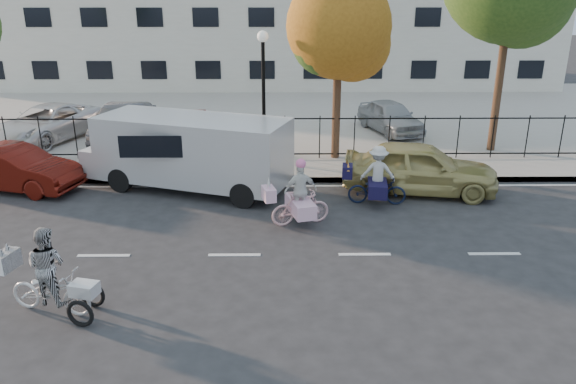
{
  "coord_description": "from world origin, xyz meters",
  "views": [
    {
      "loc": [
        1.11,
        -11.59,
        5.83
      ],
      "look_at": [
        1.25,
        1.2,
        1.1
      ],
      "focal_mm": 35.0,
      "sensor_mm": 36.0,
      "label": 1
    }
  ],
  "objects_px": {
    "lot_car_c": "(124,123)",
    "bull_bike": "(376,181)",
    "lamppost": "(263,74)",
    "unicorn_bike": "(299,201)",
    "gold_sedan": "(420,168)",
    "pedestrian": "(99,143)",
    "lot_car_b": "(47,123)",
    "zebra_trike": "(49,280)",
    "white_van": "(189,150)",
    "lot_car_d": "(390,116)",
    "red_sedan": "(14,168)"
  },
  "relations": [
    {
      "from": "lamppost",
      "to": "white_van",
      "type": "distance_m",
      "value": 3.68
    },
    {
      "from": "red_sedan",
      "to": "lot_car_b",
      "type": "distance_m",
      "value": 5.31
    },
    {
      "from": "gold_sedan",
      "to": "lot_car_c",
      "type": "xyz_separation_m",
      "value": [
        -10.16,
        5.43,
        0.08
      ]
    },
    {
      "from": "zebra_trike",
      "to": "lot_car_c",
      "type": "bearing_deg",
      "value": 22.62
    },
    {
      "from": "white_van",
      "to": "lot_car_c",
      "type": "height_order",
      "value": "white_van"
    },
    {
      "from": "lot_car_b",
      "to": "zebra_trike",
      "type": "bearing_deg",
      "value": -49.36
    },
    {
      "from": "gold_sedan",
      "to": "lot_car_b",
      "type": "bearing_deg",
      "value": 76.79
    },
    {
      "from": "zebra_trike",
      "to": "lot_car_c",
      "type": "height_order",
      "value": "zebra_trike"
    },
    {
      "from": "unicorn_bike",
      "to": "lot_car_b",
      "type": "bearing_deg",
      "value": 34.81
    },
    {
      "from": "white_van",
      "to": "gold_sedan",
      "type": "height_order",
      "value": "white_van"
    },
    {
      "from": "lamppost",
      "to": "unicorn_bike",
      "type": "distance_m",
      "value": 5.7
    },
    {
      "from": "white_van",
      "to": "pedestrian",
      "type": "relative_size",
      "value": 4.28
    },
    {
      "from": "lamppost",
      "to": "lot_car_d",
      "type": "xyz_separation_m",
      "value": [
        5.03,
        4.11,
        -2.32
      ]
    },
    {
      "from": "red_sedan",
      "to": "lot_car_d",
      "type": "height_order",
      "value": "lot_car_d"
    },
    {
      "from": "lot_car_c",
      "to": "bull_bike",
      "type": "bearing_deg",
      "value": -33.3
    },
    {
      "from": "pedestrian",
      "to": "lot_car_b",
      "type": "distance_m",
      "value": 4.46
    },
    {
      "from": "bull_bike",
      "to": "lot_car_b",
      "type": "distance_m",
      "value": 13.39
    },
    {
      "from": "unicorn_bike",
      "to": "lot_car_c",
      "type": "bearing_deg",
      "value": 24.56
    },
    {
      "from": "pedestrian",
      "to": "zebra_trike",
      "type": "bearing_deg",
      "value": 87.48
    },
    {
      "from": "unicorn_bike",
      "to": "zebra_trike",
      "type": "bearing_deg",
      "value": 115.24
    },
    {
      "from": "white_van",
      "to": "lot_car_c",
      "type": "distance_m",
      "value": 6.08
    },
    {
      "from": "zebra_trike",
      "to": "lot_car_c",
      "type": "distance_m",
      "value": 12.03
    },
    {
      "from": "lot_car_c",
      "to": "zebra_trike",
      "type": "bearing_deg",
      "value": -78.85
    },
    {
      "from": "unicorn_bike",
      "to": "bull_bike",
      "type": "bearing_deg",
      "value": -72.11
    },
    {
      "from": "unicorn_bike",
      "to": "lot_car_b",
      "type": "xyz_separation_m",
      "value": [
        -9.5,
        7.94,
        0.17
      ]
    },
    {
      "from": "zebra_trike",
      "to": "gold_sedan",
      "type": "distance_m",
      "value": 10.62
    },
    {
      "from": "zebra_trike",
      "to": "white_van",
      "type": "height_order",
      "value": "white_van"
    },
    {
      "from": "gold_sedan",
      "to": "pedestrian",
      "type": "distance_m",
      "value": 10.38
    },
    {
      "from": "pedestrian",
      "to": "lot_car_c",
      "type": "bearing_deg",
      "value": -103.23
    },
    {
      "from": "lot_car_d",
      "to": "bull_bike",
      "type": "bearing_deg",
      "value": -120.48
    },
    {
      "from": "lot_car_d",
      "to": "lot_car_b",
      "type": "bearing_deg",
      "value": 167.68
    },
    {
      "from": "bull_bike",
      "to": "pedestrian",
      "type": "xyz_separation_m",
      "value": [
        -8.7,
        3.2,
        0.26
      ]
    },
    {
      "from": "pedestrian",
      "to": "lot_car_b",
      "type": "bearing_deg",
      "value": -61.34
    },
    {
      "from": "bull_bike",
      "to": "lot_car_d",
      "type": "distance_m",
      "value": 7.92
    },
    {
      "from": "red_sedan",
      "to": "lot_car_d",
      "type": "xyz_separation_m",
      "value": [
        12.47,
        6.41,
        0.12
      ]
    },
    {
      "from": "gold_sedan",
      "to": "lot_car_d",
      "type": "height_order",
      "value": "gold_sedan"
    },
    {
      "from": "bull_bike",
      "to": "lot_car_c",
      "type": "height_order",
      "value": "bull_bike"
    },
    {
      "from": "gold_sedan",
      "to": "pedestrian",
      "type": "height_order",
      "value": "pedestrian"
    },
    {
      "from": "lot_car_b",
      "to": "lot_car_d",
      "type": "relative_size",
      "value": 1.29
    },
    {
      "from": "lamppost",
      "to": "red_sedan",
      "type": "relative_size",
      "value": 1.07
    },
    {
      "from": "unicorn_bike",
      "to": "white_van",
      "type": "relative_size",
      "value": 0.27
    },
    {
      "from": "lot_car_d",
      "to": "white_van",
      "type": "bearing_deg",
      "value": -155.71
    },
    {
      "from": "lot_car_d",
      "to": "lot_car_c",
      "type": "bearing_deg",
      "value": 169.82
    },
    {
      "from": "lot_car_d",
      "to": "gold_sedan",
      "type": "bearing_deg",
      "value": -110.44
    },
    {
      "from": "unicorn_bike",
      "to": "lamppost",
      "type": "bearing_deg",
      "value": -3.62
    },
    {
      "from": "lot_car_b",
      "to": "lamppost",
      "type": "bearing_deg",
      "value": 0.27
    },
    {
      "from": "lamppost",
      "to": "unicorn_bike",
      "type": "bearing_deg",
      "value": -78.32
    },
    {
      "from": "gold_sedan",
      "to": "unicorn_bike",
      "type": "bearing_deg",
      "value": 133.0
    },
    {
      "from": "zebra_trike",
      "to": "gold_sedan",
      "type": "relative_size",
      "value": 0.45
    },
    {
      "from": "lot_car_d",
      "to": "zebra_trike",
      "type": "bearing_deg",
      "value": -140.96
    }
  ]
}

